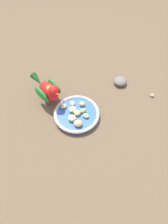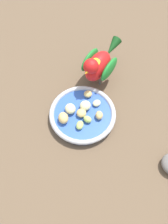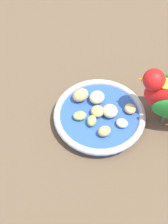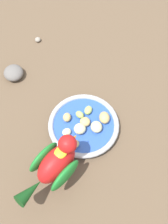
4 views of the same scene
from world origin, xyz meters
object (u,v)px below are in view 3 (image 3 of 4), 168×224
Objects in this scene: apple_piece_1 at (91,122)px; apple_piece_3 at (104,131)px; apple_piece_5 at (130,109)px; apple_piece_6 at (81,114)px; apple_piece_2 at (97,97)px; apple_piece_8 at (122,123)px; apple_piece_4 at (110,111)px; apple_piece_7 at (80,95)px; apple_piece_0 at (97,111)px; feeding_bowl at (99,116)px.

apple_piece_1 is 0.94× the size of apple_piece_3.
apple_piece_6 is at bearing 126.17° from apple_piece_5.
apple_piece_2 reaches higher than apple_piece_8.
apple_piece_4 is 0.08m from apple_piece_7.
apple_piece_0 is 1.06× the size of apple_piece_3.
apple_piece_2 reaches higher than apple_piece_5.
apple_piece_1 is 0.04m from apple_piece_3.
apple_piece_1 is at bearing -133.42° from apple_piece_7.
apple_piece_2 is at bearing 64.59° from apple_piece_4.
apple_piece_3 is 0.05m from apple_piece_8.
apple_piece_8 is (-0.00, -0.06, -0.00)m from apple_piece_0.
apple_piece_8 is at bearing -100.56° from apple_piece_7.
apple_piece_2 is 0.04m from apple_piece_7.
apple_piece_2 is 0.05m from apple_piece_4.
apple_piece_7 is at bearing 69.71° from apple_piece_0.
apple_piece_6 is 1.13× the size of apple_piece_8.
apple_piece_0 is (-0.00, 0.01, 0.02)m from feeding_bowl.
feeding_bowl is at bearing 126.27° from apple_piece_5.
apple_piece_0 is at bearing 88.60° from apple_piece_8.
apple_piece_3 is at bearing -137.61° from apple_piece_0.
apple_piece_2 is at bearing 36.94° from apple_piece_3.
feeding_bowl is at bearing -82.52° from apple_piece_0.
apple_piece_7 reaches higher than apple_piece_8.
apple_piece_7 is at bearing 29.05° from apple_piece_6.
apple_piece_3 reaches higher than apple_piece_6.
apple_piece_1 is at bearing 116.53° from apple_piece_8.
apple_piece_3 is 0.11m from apple_piece_7.
apple_piece_5 and apple_piece_6 have the same top height.
feeding_bowl is at bearing -108.06° from apple_piece_7.
apple_piece_1 is at bearing -178.94° from apple_piece_0.
apple_piece_3 is (-0.04, -0.04, 0.00)m from apple_piece_0.
apple_piece_7 is at bearing 100.75° from apple_piece_5.
feeding_bowl is 6.04× the size of apple_piece_4.
apple_piece_6 is (-0.06, 0.01, -0.00)m from apple_piece_2.
apple_piece_5 is at bearing -53.73° from feeding_bowl.
feeding_bowl is at bearing 37.70° from apple_piece_3.
apple_piece_8 is (0.04, -0.02, -0.00)m from apple_piece_3.
apple_piece_7 reaches higher than apple_piece_0.
apple_piece_3 reaches higher than apple_piece_8.
apple_piece_7 reaches higher than apple_piece_1.
apple_piece_1 is at bearing 150.57° from apple_piece_4.
apple_piece_5 reaches higher than apple_piece_8.
apple_piece_0 is 0.04m from apple_piece_2.
apple_piece_7 is 0.12m from apple_piece_8.
apple_piece_5 is 1.02× the size of apple_piece_8.
apple_piece_7 reaches higher than apple_piece_4.
apple_piece_8 is (-0.00, -0.06, 0.01)m from feeding_bowl.
apple_piece_5 is (0.04, -0.06, 0.02)m from feeding_bowl.
apple_piece_1 is 0.90× the size of apple_piece_6.
apple_piece_0 is 0.84× the size of apple_piece_2.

